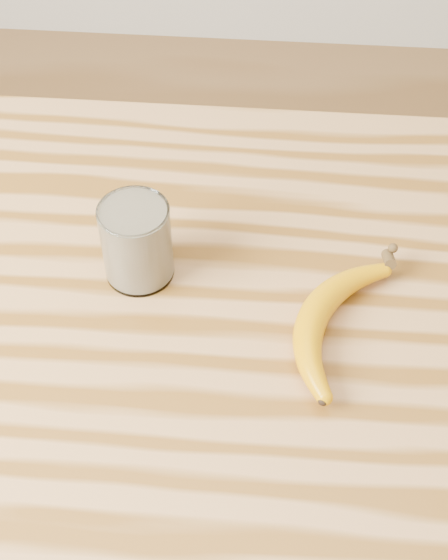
{
  "coord_description": "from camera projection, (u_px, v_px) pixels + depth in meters",
  "views": [
    {
      "loc": [
        0.16,
        -0.53,
        1.6
      ],
      "look_at": [
        0.11,
        0.04,
        0.93
      ],
      "focal_mm": 50.0,
      "sensor_mm": 36.0,
      "label": 1
    }
  ],
  "objects": [
    {
      "name": "table",
      "position": [
        131.0,
        381.0,
        0.98
      ],
      "size": [
        1.2,
        0.8,
        0.9
      ],
      "color": "#AF7C48",
      "rests_on": "ground"
    },
    {
      "name": "banana",
      "position": [
        314.0,
        314.0,
        0.87
      ],
      "size": [
        0.2,
        0.3,
        0.04
      ],
      "primitive_type": null,
      "rotation": [
        0.0,
        0.0,
        -0.37
      ],
      "color": "#D08700",
      "rests_on": "table"
    },
    {
      "name": "smoothie_glass",
      "position": [
        137.0,
        242.0,
        0.89
      ],
      "size": [
        0.08,
        0.08,
        0.1
      ],
      "color": "white",
      "rests_on": "table"
    }
  ]
}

